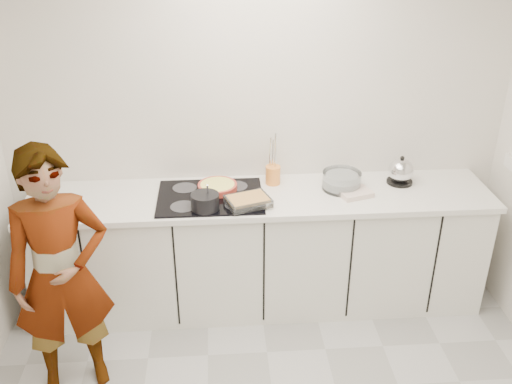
{
  "coord_description": "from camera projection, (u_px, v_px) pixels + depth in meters",
  "views": [
    {
      "loc": [
        -0.29,
        -2.23,
        2.72
      ],
      "look_at": [
        -0.05,
        1.05,
        1.05
      ],
      "focal_mm": 40.0,
      "sensor_mm": 36.0,
      "label": 1
    }
  ],
  "objects": [
    {
      "name": "utensil_crock",
      "position": [
        273.0,
        175.0,
        4.09
      ],
      "size": [
        0.13,
        0.13,
        0.13
      ],
      "primitive_type": "cylinder",
      "rotation": [
        0.0,
        0.0,
        0.22
      ],
      "color": "orange",
      "rests_on": "countertop"
    },
    {
      "name": "tart_dish",
      "position": [
        217.0,
        187.0,
        3.99
      ],
      "size": [
        0.35,
        0.35,
        0.05
      ],
      "color": "#B63A2C",
      "rests_on": "hob"
    },
    {
      "name": "mixing_bowl",
      "position": [
        342.0,
        181.0,
        4.02
      ],
      "size": [
        0.32,
        0.32,
        0.13
      ],
      "color": "silver",
      "rests_on": "countertop"
    },
    {
      "name": "kettle",
      "position": [
        401.0,
        172.0,
        4.09
      ],
      "size": [
        0.24,
        0.24,
        0.21
      ],
      "color": "black",
      "rests_on": "countertop"
    },
    {
      "name": "base_cabinets",
      "position": [
        260.0,
        252.0,
        4.17
      ],
      "size": [
        3.2,
        0.58,
        0.87
      ],
      "primitive_type": "cube",
      "color": "white",
      "rests_on": "floor"
    },
    {
      "name": "tea_towel",
      "position": [
        355.0,
        193.0,
        3.94
      ],
      "size": [
        0.25,
        0.21,
        0.04
      ],
      "primitive_type": "cube",
      "rotation": [
        0.0,
        0.0,
        0.3
      ],
      "color": "white",
      "rests_on": "countertop"
    },
    {
      "name": "hob",
      "position": [
        210.0,
        197.0,
        3.92
      ],
      "size": [
        0.72,
        0.54,
        0.01
      ],
      "primitive_type": "cube",
      "color": "black",
      "rests_on": "countertop"
    },
    {
      "name": "saucepan",
      "position": [
        205.0,
        201.0,
        3.73
      ],
      "size": [
        0.23,
        0.23,
        0.18
      ],
      "color": "black",
      "rests_on": "hob"
    },
    {
      "name": "cook",
      "position": [
        61.0,
        276.0,
        3.29
      ],
      "size": [
        0.67,
        0.53,
        1.6
      ],
      "primitive_type": "imported",
      "rotation": [
        0.0,
        0.0,
        0.27
      ],
      "color": "white",
      "rests_on": "floor"
    },
    {
      "name": "baking_dish",
      "position": [
        248.0,
        201.0,
        3.79
      ],
      "size": [
        0.33,
        0.28,
        0.05
      ],
      "color": "silver",
      "rests_on": "hob"
    },
    {
      "name": "wall_back",
      "position": [
        257.0,
        126.0,
        4.07
      ],
      "size": [
        3.6,
        0.0,
        2.6
      ],
      "primitive_type": "cube",
      "color": "silver",
      "rests_on": "ground"
    },
    {
      "name": "countertop",
      "position": [
        261.0,
        197.0,
        3.97
      ],
      "size": [
        3.24,
        0.64,
        0.04
      ],
      "primitive_type": "cube",
      "color": "white",
      "rests_on": "base_cabinets"
    }
  ]
}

